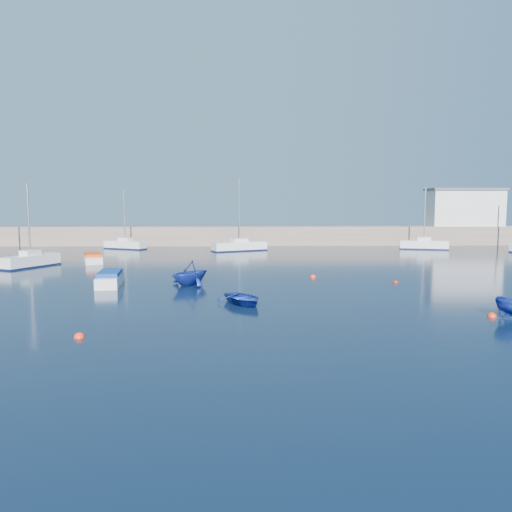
{
  "coord_description": "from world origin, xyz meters",
  "views": [
    {
      "loc": [
        -1.78,
        -24.0,
        5.82
      ],
      "look_at": [
        -0.53,
        15.77,
        1.6
      ],
      "focal_mm": 35.0,
      "sensor_mm": 36.0,
      "label": 1
    }
  ],
  "objects_px": {
    "sailboat_5": "(125,244)",
    "sailboat_7": "(424,244)",
    "harbor_office": "(464,208)",
    "motorboat_1": "(110,279)",
    "dinghy_center": "(243,299)",
    "sailboat_6": "(239,246)",
    "motorboat_2": "(92,258)",
    "sailboat_3": "(31,260)",
    "dinghy_left": "(190,273)"
  },
  "relations": [
    {
      "from": "sailboat_5",
      "to": "sailboat_7",
      "type": "distance_m",
      "value": 38.05
    },
    {
      "from": "sailboat_6",
      "to": "dinghy_left",
      "type": "relative_size",
      "value": 2.65
    },
    {
      "from": "dinghy_left",
      "to": "dinghy_center",
      "type": "bearing_deg",
      "value": -20.07
    },
    {
      "from": "harbor_office",
      "to": "dinghy_left",
      "type": "bearing_deg",
      "value": -135.55
    },
    {
      "from": "motorboat_1",
      "to": "motorboat_2",
      "type": "height_order",
      "value": "motorboat_1"
    },
    {
      "from": "sailboat_5",
      "to": "dinghy_center",
      "type": "relative_size",
      "value": 2.35
    },
    {
      "from": "sailboat_5",
      "to": "sailboat_7",
      "type": "xyz_separation_m",
      "value": [
        38.01,
        -1.68,
        0.04
      ]
    },
    {
      "from": "sailboat_7",
      "to": "dinghy_center",
      "type": "distance_m",
      "value": 41.06
    },
    {
      "from": "motorboat_1",
      "to": "dinghy_center",
      "type": "bearing_deg",
      "value": -42.83
    },
    {
      "from": "sailboat_6",
      "to": "dinghy_center",
      "type": "distance_m",
      "value": 32.62
    },
    {
      "from": "harbor_office",
      "to": "motorboat_1",
      "type": "relative_size",
      "value": 2.27
    },
    {
      "from": "motorboat_1",
      "to": "motorboat_2",
      "type": "distance_m",
      "value": 14.97
    },
    {
      "from": "harbor_office",
      "to": "motorboat_2",
      "type": "bearing_deg",
      "value": -155.96
    },
    {
      "from": "sailboat_3",
      "to": "sailboat_7",
      "type": "height_order",
      "value": "sailboat_7"
    },
    {
      "from": "sailboat_5",
      "to": "dinghy_center",
      "type": "height_order",
      "value": "sailboat_5"
    },
    {
      "from": "sailboat_6",
      "to": "dinghy_center",
      "type": "xyz_separation_m",
      "value": [
        0.28,
        -32.62,
        -0.27
      ]
    },
    {
      "from": "harbor_office",
      "to": "sailboat_5",
      "type": "height_order",
      "value": "harbor_office"
    },
    {
      "from": "dinghy_left",
      "to": "harbor_office",
      "type": "bearing_deg",
      "value": 85.83
    },
    {
      "from": "harbor_office",
      "to": "sailboat_7",
      "type": "xyz_separation_m",
      "value": [
        -8.52,
        -7.66,
        -4.48
      ]
    },
    {
      "from": "harbor_office",
      "to": "dinghy_center",
      "type": "bearing_deg",
      "value": -127.27
    },
    {
      "from": "motorboat_2",
      "to": "dinghy_center",
      "type": "xyz_separation_m",
      "value": [
        14.74,
        -20.91,
        -0.1
      ]
    },
    {
      "from": "sailboat_5",
      "to": "sailboat_7",
      "type": "height_order",
      "value": "sailboat_7"
    },
    {
      "from": "sailboat_6",
      "to": "sailboat_7",
      "type": "xyz_separation_m",
      "value": [
        23.4,
        1.31,
        0.01
      ]
    },
    {
      "from": "harbor_office",
      "to": "sailboat_7",
      "type": "distance_m",
      "value": 12.3
    },
    {
      "from": "sailboat_6",
      "to": "dinghy_center",
      "type": "relative_size",
      "value": 2.77
    },
    {
      "from": "sailboat_5",
      "to": "motorboat_1",
      "type": "bearing_deg",
      "value": -143.44
    },
    {
      "from": "sailboat_7",
      "to": "dinghy_left",
      "type": "distance_m",
      "value": 38.13
    },
    {
      "from": "sailboat_3",
      "to": "sailboat_7",
      "type": "relative_size",
      "value": 0.97
    },
    {
      "from": "motorboat_1",
      "to": "motorboat_2",
      "type": "relative_size",
      "value": 0.93
    },
    {
      "from": "sailboat_3",
      "to": "dinghy_center",
      "type": "distance_m",
      "value": 26.05
    },
    {
      "from": "sailboat_7",
      "to": "motorboat_1",
      "type": "height_order",
      "value": "sailboat_7"
    },
    {
      "from": "sailboat_6",
      "to": "dinghy_left",
      "type": "xyz_separation_m",
      "value": [
        -3.47,
        -25.75,
        0.27
      ]
    },
    {
      "from": "sailboat_3",
      "to": "dinghy_left",
      "type": "distance_m",
      "value": 18.85
    },
    {
      "from": "sailboat_5",
      "to": "sailboat_7",
      "type": "bearing_deg",
      "value": -66.79
    },
    {
      "from": "sailboat_7",
      "to": "motorboat_1",
      "type": "xyz_separation_m",
      "value": [
        -32.53,
        -27.01,
        -0.12
      ]
    },
    {
      "from": "sailboat_3",
      "to": "dinghy_left",
      "type": "height_order",
      "value": "sailboat_3"
    },
    {
      "from": "sailboat_3",
      "to": "dinghy_center",
      "type": "bearing_deg",
      "value": -16.51
    },
    {
      "from": "sailboat_5",
      "to": "dinghy_center",
      "type": "xyz_separation_m",
      "value": [
        14.89,
        -35.61,
        -0.24
      ]
    },
    {
      "from": "sailboat_6",
      "to": "dinghy_left",
      "type": "height_order",
      "value": "sailboat_6"
    },
    {
      "from": "motorboat_1",
      "to": "dinghy_center",
      "type": "distance_m",
      "value": 11.68
    },
    {
      "from": "sailboat_3",
      "to": "sailboat_7",
      "type": "bearing_deg",
      "value": 46.79
    },
    {
      "from": "sailboat_5",
      "to": "motorboat_2",
      "type": "height_order",
      "value": "sailboat_5"
    },
    {
      "from": "sailboat_3",
      "to": "motorboat_2",
      "type": "relative_size",
      "value": 1.6
    },
    {
      "from": "harbor_office",
      "to": "dinghy_left",
      "type": "height_order",
      "value": "harbor_office"
    },
    {
      "from": "sailboat_6",
      "to": "motorboat_1",
      "type": "bearing_deg",
      "value": 136.38
    },
    {
      "from": "sailboat_3",
      "to": "motorboat_1",
      "type": "height_order",
      "value": "sailboat_3"
    },
    {
      "from": "dinghy_left",
      "to": "sailboat_3",
      "type": "bearing_deg",
      "value": -172.82
    },
    {
      "from": "dinghy_center",
      "to": "sailboat_7",
      "type": "bearing_deg",
      "value": 26.27
    },
    {
      "from": "sailboat_7",
      "to": "motorboat_1",
      "type": "bearing_deg",
      "value": 144.8
    },
    {
      "from": "sailboat_3",
      "to": "sailboat_6",
      "type": "xyz_separation_m",
      "value": [
        19.05,
        15.15,
        -0.01
      ]
    }
  ]
}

